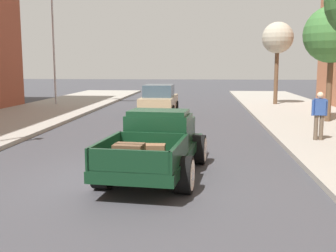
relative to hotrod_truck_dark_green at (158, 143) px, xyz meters
name	(u,v)px	position (x,y,z in m)	size (l,w,h in m)	color
ground_plane	(125,177)	(-0.76, -0.57, -0.75)	(140.00, 140.00, 0.00)	#3D3D42
hotrod_truck_dark_green	(158,143)	(0.00, 0.00, 0.00)	(2.52, 5.06, 1.58)	black
car_background_tan	(159,101)	(-1.28, 12.16, 0.01)	(1.92, 4.33, 1.65)	tan
pedestrian_sidewalk_right	(319,113)	(5.07, 4.15, 0.33)	(0.53, 0.22, 1.65)	brown
flagpole	(56,17)	(-8.36, 16.15, 5.02)	(1.74, 0.16, 9.16)	#B2B2B7
street_tree_second	(332,35)	(6.80, 9.08, 3.27)	(2.53, 2.53, 5.17)	brown
street_tree_third	(278,39)	(5.88, 17.47, 3.64)	(2.02, 2.02, 5.32)	brown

